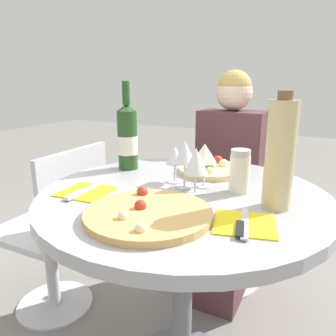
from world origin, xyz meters
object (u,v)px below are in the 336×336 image
(wine_bottle, at_px, (127,137))
(chair_empty_side, at_px, (57,235))
(dining_table, at_px, (183,237))
(seated_diner, at_px, (225,198))
(tall_carafe, at_px, (280,155))
(pizza_large, at_px, (148,214))
(chair_behind_diner, at_px, (231,210))

(wine_bottle, bearing_deg, chair_empty_side, -172.75)
(dining_table, distance_m, wine_bottle, 0.45)
(seated_diner, distance_m, tall_carafe, 0.82)
(dining_table, height_order, pizza_large, pizza_large)
(seated_diner, relative_size, wine_bottle, 3.39)
(chair_empty_side, bearing_deg, tall_carafe, -96.15)
(chair_behind_diner, relative_size, tall_carafe, 2.57)
(dining_table, height_order, tall_carafe, tall_carafe)
(chair_behind_diner, distance_m, seated_diner, 0.18)
(pizza_large, relative_size, wine_bottle, 0.98)
(pizza_large, bearing_deg, chair_empty_side, 154.42)
(seated_diner, distance_m, pizza_large, 0.90)
(chair_empty_side, height_order, pizza_large, chair_empty_side)
(seated_diner, bearing_deg, dining_table, 94.61)
(dining_table, distance_m, tall_carafe, 0.42)
(chair_empty_side, height_order, wine_bottle, wine_bottle)
(dining_table, distance_m, seated_diner, 0.64)
(tall_carafe, bearing_deg, wine_bottle, 165.56)
(chair_empty_side, relative_size, pizza_large, 2.46)
(chair_behind_diner, distance_m, tall_carafe, 0.98)
(chair_behind_diner, bearing_deg, seated_diner, 90.00)
(seated_diner, xyz_separation_m, wine_bottle, (-0.26, -0.48, 0.37))
(dining_table, distance_m, chair_behind_diner, 0.80)
(chair_empty_side, relative_size, wine_bottle, 2.43)
(wine_bottle, relative_size, tall_carafe, 1.06)
(chair_behind_diner, relative_size, wine_bottle, 2.43)
(chair_behind_diner, xyz_separation_m, pizza_large, (0.05, -0.99, 0.37))
(chair_behind_diner, height_order, pizza_large, chair_behind_diner)
(tall_carafe, bearing_deg, pizza_large, -141.64)
(pizza_large, distance_m, tall_carafe, 0.39)
(chair_empty_side, relative_size, tall_carafe, 2.57)
(chair_empty_side, bearing_deg, wine_bottle, -82.75)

